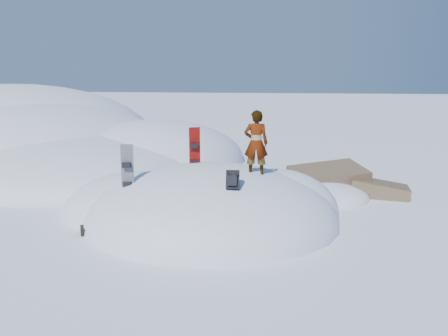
# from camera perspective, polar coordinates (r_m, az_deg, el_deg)

# --- Properties ---
(ground) EXTENTS (120.00, 120.00, 0.00)m
(ground) POSITION_cam_1_polar(r_m,az_deg,el_deg) (12.16, -1.75, -6.72)
(ground) COLOR white
(ground) RESTS_ON ground
(snow_mound) EXTENTS (8.00, 6.00, 3.00)m
(snow_mound) POSITION_cam_1_polar(r_m,az_deg,el_deg) (12.41, -2.40, -6.32)
(snow_mound) COLOR silver
(snow_mound) RESTS_ON ground
(snow_ridge) EXTENTS (21.50, 18.50, 6.40)m
(snow_ridge) POSITION_cam_1_polar(r_m,az_deg,el_deg) (24.68, -23.29, 2.40)
(snow_ridge) COLOR silver
(snow_ridge) RESTS_ON ground
(rock_outcrop) EXTENTS (4.68, 4.41, 1.68)m
(rock_outcrop) POSITION_cam_1_polar(r_m,az_deg,el_deg) (15.09, 13.97, -3.11)
(rock_outcrop) COLOR brown
(rock_outcrop) RESTS_ON ground
(snowboard_red) EXTENTS (0.31, 0.23, 1.71)m
(snowboard_red) POSITION_cam_1_polar(r_m,az_deg,el_deg) (12.59, -3.85, 1.57)
(snowboard_red) COLOR red
(snowboard_red) RESTS_ON snow_mound
(snowboard_dark) EXTENTS (0.34, 0.23, 1.72)m
(snowboard_dark) POSITION_cam_1_polar(r_m,az_deg,el_deg) (11.53, -12.50, -1.12)
(snowboard_dark) COLOR black
(snowboard_dark) RESTS_ON snow_mound
(backpack) EXTENTS (0.33, 0.43, 0.53)m
(backpack) POSITION_cam_1_polar(r_m,az_deg,el_deg) (10.37, 1.13, -1.57)
(backpack) COLOR black
(backpack) RESTS_ON snow_mound
(gear_pile) EXTENTS (0.81, 0.63, 0.21)m
(gear_pile) POSITION_cam_1_polar(r_m,az_deg,el_deg) (11.69, -16.51, -7.58)
(gear_pile) COLOR black
(gear_pile) RESTS_ON ground
(person) EXTENTS (0.63, 0.42, 1.72)m
(person) POSITION_cam_1_polar(r_m,az_deg,el_deg) (11.37, 4.20, 3.25)
(person) COLOR slate
(person) RESTS_ON snow_mound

